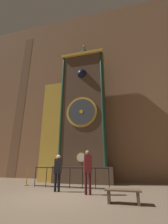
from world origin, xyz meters
The scene contains 8 objects.
ground_plane centered at (0.00, 0.00, 0.00)m, with size 28.00×28.00×0.00m, color #75604C.
cathedral_back_wall centered at (-0.09, 5.46, 7.98)m, with size 24.00×0.32×15.97m.
clock_tower centered at (-0.45, 4.05, 4.63)m, with size 5.05×1.81×10.97m.
railing_fence centered at (-0.17, 1.87, 0.57)m, with size 4.15×0.05×1.02m.
visitor_near centered at (-0.43, 0.84, 0.98)m, with size 0.39×0.30×1.63m.
visitor_far centered at (1.10, 0.57, 1.09)m, with size 0.39×0.32×1.81m.
stanchion_post centered at (-2.90, 2.09, 0.31)m, with size 0.28×0.28×0.97m.
visitor_bench centered at (2.55, -0.49, 0.31)m, with size 1.19×0.40×0.44m.
Camera 1 is at (2.65, -6.29, 1.37)m, focal length 24.00 mm.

